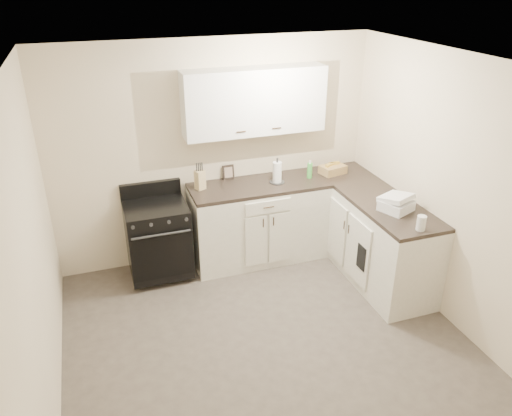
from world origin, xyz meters
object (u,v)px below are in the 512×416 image
object	(u,v)px
paper_towel	(277,172)
knife_block	(200,180)
countertop_grill	(396,205)
stove	(158,239)
wicker_basket	(333,169)

from	to	relation	value
paper_towel	knife_block	bearing A→B (deg)	173.21
knife_block	paper_towel	distance (m)	0.86
paper_towel	countertop_grill	size ratio (longest dim) A/B	0.85
stove	knife_block	xyz separation A→B (m)	(0.52, 0.11, 0.59)
stove	paper_towel	size ratio (longest dim) A/B	3.29
knife_block	paper_towel	bearing A→B (deg)	-30.63
stove	knife_block	bearing A→B (deg)	11.77
wicker_basket	countertop_grill	size ratio (longest dim) A/B	1.01
stove	wicker_basket	size ratio (longest dim) A/B	2.77
knife_block	countertop_grill	bearing A→B (deg)	-57.62
wicker_basket	knife_block	bearing A→B (deg)	177.98
paper_towel	countertop_grill	world-z (taller)	paper_towel
knife_block	wicker_basket	size ratio (longest dim) A/B	0.74
knife_block	countertop_grill	distance (m)	2.07
knife_block	wicker_basket	xyz separation A→B (m)	(1.58, -0.06, -0.06)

